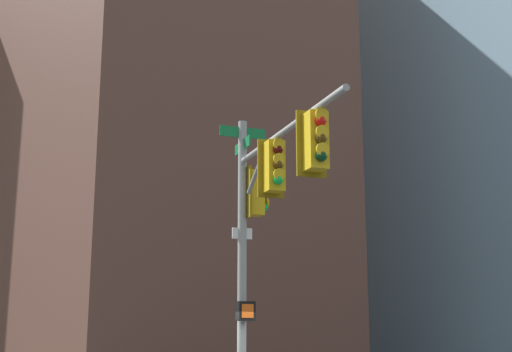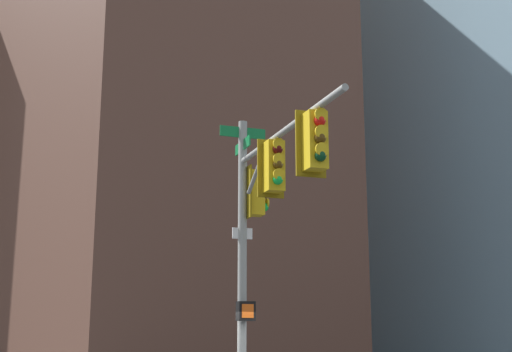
% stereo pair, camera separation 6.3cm
% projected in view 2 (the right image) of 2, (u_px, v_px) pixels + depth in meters
% --- Properties ---
extents(signal_pole_assembly, '(2.48, 5.26, 6.69)m').
position_uv_depth(signal_pole_assembly, '(266.00, 202.00, 14.03)').
color(signal_pole_assembly, gray).
rests_on(signal_pole_assembly, ground_plane).
extents(building_brick_farside, '(19.64, 14.47, 42.83)m').
position_uv_depth(building_brick_farside, '(272.00, 137.00, 71.10)').
color(building_brick_farside, '#845B47').
rests_on(building_brick_farside, ground_plane).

